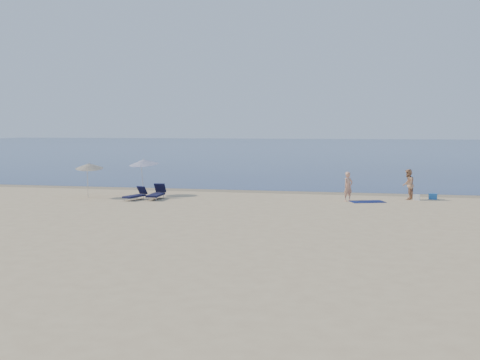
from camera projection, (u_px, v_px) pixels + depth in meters
name	position (u px, v px, depth m)	size (l,w,h in m)	color
ground	(210.00, 263.00, 17.58)	(160.00, 160.00, 0.00)	tan
sea	(348.00, 147.00, 114.84)	(240.00, 160.00, 0.01)	#0C1F4D
wet_sand_strip	(295.00, 192.00, 36.45)	(240.00, 1.60, 0.00)	#847254
person_left	(348.00, 186.00, 32.13)	(0.57, 0.38, 1.57)	tan
person_right	(408.00, 184.00, 32.82)	(0.81, 0.63, 1.67)	tan
beach_towel	(367.00, 202.00, 31.84)	(1.76, 0.98, 0.03)	#0F174C
white_bag	(416.00, 197.00, 32.60)	(0.35, 0.30, 0.30)	white
blue_cooler	(433.00, 196.00, 33.00)	(0.45, 0.32, 0.32)	#205DAF
umbrella_near	(144.00, 162.00, 35.01)	(2.18, 2.19, 2.22)	silver
umbrella_far	(89.00, 166.00, 33.87)	(1.98, 2.00, 2.07)	silver
lounger_left	(136.00, 195.00, 32.75)	(0.93, 1.69, 0.71)	#131536
lounger_right	(156.00, 194.00, 33.07)	(0.69, 1.89, 0.82)	black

